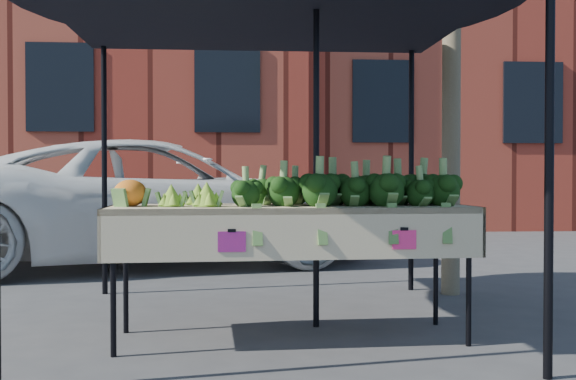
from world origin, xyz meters
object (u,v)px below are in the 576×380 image
Objects in this scene: table at (290,272)px; street_tree at (452,28)px; canopy at (268,139)px; vehicle at (159,42)px.

street_tree is (1.63, 1.64, 2.01)m from table.
street_tree is at bearing 34.17° from canopy.
street_tree reaches higher than canopy.
canopy is 2.39m from street_tree.
vehicle is at bearing 140.22° from street_tree.
street_tree is (2.95, -2.45, -0.31)m from vehicle.
vehicle is at bearing 107.88° from table.
vehicle reaches higher than table.
vehicle is (-1.19, 3.65, 1.40)m from canopy.
canopy is 0.57× the size of vehicle.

